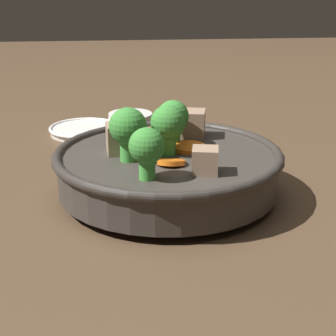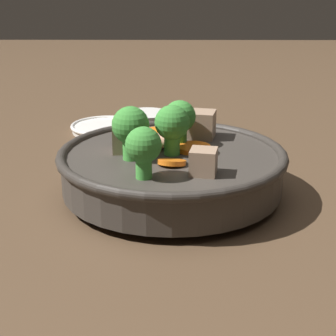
# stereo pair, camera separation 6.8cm
# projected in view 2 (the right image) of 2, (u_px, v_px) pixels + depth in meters

# --- Properties ---
(ground_plane) EXTENTS (3.00, 3.00, 0.00)m
(ground_plane) POSITION_uv_depth(u_px,v_px,m) (168.00, 196.00, 0.70)
(ground_plane) COLOR #4C3826
(stirfry_bowl) EXTENTS (0.28, 0.28, 0.12)m
(stirfry_bowl) POSITION_uv_depth(u_px,v_px,m) (167.00, 165.00, 0.68)
(stirfry_bowl) COLOR #38332D
(stirfry_bowl) RESTS_ON ground_plane
(side_saucer) EXTENTS (0.12, 0.12, 0.01)m
(side_saucer) POSITION_uv_depth(u_px,v_px,m) (103.00, 127.00, 0.96)
(side_saucer) COLOR white
(side_saucer) RESTS_ON ground_plane
(tea_cup) EXTENTS (0.07, 0.07, 0.06)m
(tea_cup) POSITION_uv_depth(u_px,v_px,m) (144.00, 130.00, 0.87)
(tea_cup) COLOR white
(tea_cup) RESTS_ON ground_plane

